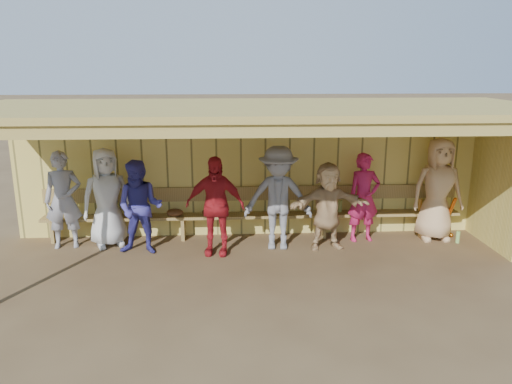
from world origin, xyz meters
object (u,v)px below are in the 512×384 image
(player_a, at_px, (63,200))
(player_e, at_px, (278,198))
(player_d, at_px, (215,206))
(bench, at_px, (254,209))
(player_b, at_px, (107,198))
(player_f, at_px, (328,206))
(player_g, at_px, (364,198))
(player_c, at_px, (140,208))
(player_h, at_px, (438,189))

(player_a, relative_size, player_e, 0.95)
(player_d, distance_m, bench, 1.11)
(player_b, bearing_deg, player_a, 160.10)
(player_d, xyz_separation_m, bench, (0.68, 0.81, -0.31))
(player_b, height_order, player_f, player_b)
(player_e, xyz_separation_m, player_f, (0.84, -0.05, -0.14))
(player_f, distance_m, player_g, 0.81)
(player_f, xyz_separation_m, player_g, (0.72, 0.35, 0.04))
(player_c, relative_size, player_d, 0.96)
(player_c, distance_m, player_d, 1.25)
(player_d, relative_size, bench, 0.22)
(player_b, relative_size, player_e, 0.97)
(player_f, bearing_deg, player_d, 176.71)
(player_c, height_order, player_h, player_h)
(player_h, distance_m, bench, 3.33)
(player_a, distance_m, bench, 3.32)
(player_h, relative_size, bench, 0.24)
(player_b, relative_size, player_d, 1.04)
(player_e, xyz_separation_m, player_g, (1.57, 0.30, -0.10))
(player_d, height_order, player_h, player_h)
(player_a, distance_m, player_g, 5.24)
(player_b, xyz_separation_m, player_g, (4.52, 0.00, -0.07))
(player_d, bearing_deg, player_e, 19.48)
(bench, bearing_deg, player_a, -173.94)
(player_a, height_order, player_d, player_a)
(player_d, distance_m, player_h, 4.01)
(player_b, bearing_deg, bench, -16.56)
(player_e, height_order, player_f, player_e)
(player_e, relative_size, player_h, 0.96)
(player_d, relative_size, player_e, 0.93)
(player_b, height_order, player_g, player_b)
(player_a, relative_size, player_h, 0.91)
(player_f, bearing_deg, player_e, 168.58)
(player_e, bearing_deg, player_h, 11.29)
(player_f, xyz_separation_m, bench, (-1.23, 0.66, -0.23))
(player_b, height_order, player_d, player_b)
(player_f, distance_m, bench, 1.42)
(player_c, distance_m, player_e, 2.32)
(player_f, bearing_deg, player_h, 1.96)
(player_g, xyz_separation_m, player_h, (1.33, 0.00, 0.13))
(player_b, bearing_deg, player_c, -56.32)
(player_d, xyz_separation_m, player_h, (3.97, 0.51, 0.09))
(player_h, bearing_deg, player_d, -171.64)
(player_a, relative_size, player_c, 1.06)
(player_a, relative_size, player_f, 1.12)
(player_h, bearing_deg, bench, 175.78)
(player_h, xyz_separation_m, bench, (-3.29, 0.31, -0.40))
(player_f, bearing_deg, player_a, 168.23)
(player_c, distance_m, player_h, 5.24)
(player_c, height_order, player_g, player_g)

